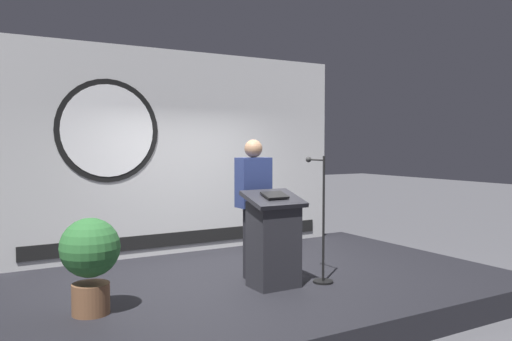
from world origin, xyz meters
The scene contains 7 objects.
ground_plane centered at (0.00, 0.00, 0.00)m, with size 40.00×40.00×0.00m, color #4C4C51.
stage_platform centered at (0.00, 0.00, 0.15)m, with size 6.40×4.00×0.30m, color black.
banner_display centered at (-0.04, 1.85, 1.81)m, with size 5.26×0.12×3.03m.
podium centered at (0.12, -0.48, 0.84)m, with size 0.64×0.49×1.11m.
speaker_person centered at (0.13, 0.00, 1.17)m, with size 0.40×0.26×1.70m.
microphone_stand centered at (0.72, -0.59, 0.82)m, with size 0.24×0.46×1.51m.
potted_plant centered at (-1.92, -0.38, 0.86)m, with size 0.57×0.57×0.94m.
Camera 1 is at (-3.04, -5.44, 1.95)m, focal length 36.26 mm.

